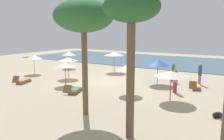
# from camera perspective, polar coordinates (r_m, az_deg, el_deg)

# --- Properties ---
(ground_plane) EXTENTS (60.00, 60.00, 0.00)m
(ground_plane) POSITION_cam_1_polar(r_m,az_deg,el_deg) (20.70, -1.09, -3.13)
(ground_plane) COLOR #BCAD8E
(ocean_water) EXTENTS (48.00, 16.00, 0.06)m
(ocean_water) POSITION_cam_1_polar(r_m,az_deg,el_deg) (36.05, 13.31, 2.23)
(ocean_water) COLOR #476B7F
(ocean_water) RESTS_ON ground_plane
(umbrella_0) EXTENTS (2.28, 2.28, 2.06)m
(umbrella_0) POSITION_cam_1_polar(r_m,az_deg,el_deg) (15.30, 14.95, -0.92)
(umbrella_0) COLOR brown
(umbrella_0) RESTS_ON ground_plane
(umbrella_1) EXTENTS (1.99, 1.99, 2.08)m
(umbrella_1) POSITION_cam_1_polar(r_m,az_deg,el_deg) (22.62, -11.22, 2.73)
(umbrella_1) COLOR brown
(umbrella_1) RESTS_ON ground_plane
(umbrella_2) EXTENTS (1.79, 1.79, 2.06)m
(umbrella_2) POSITION_cam_1_polar(r_m,az_deg,el_deg) (19.66, -11.94, 1.45)
(umbrella_2) COLOR brown
(umbrella_2) RESTS_ON ground_plane
(umbrella_3) EXTENTS (2.11, 2.11, 2.20)m
(umbrella_3) POSITION_cam_1_polar(r_m,az_deg,el_deg) (20.00, 11.67, 1.87)
(umbrella_3) COLOR olive
(umbrella_3) RESTS_ON ground_plane
(umbrella_4) EXTENTS (1.81, 1.81, 2.14)m
(umbrella_4) POSITION_cam_1_polar(r_m,az_deg,el_deg) (28.84, -11.02, 4.21)
(umbrella_4) COLOR brown
(umbrella_4) RESTS_ON ground_plane
(umbrella_5) EXTENTS (1.82, 1.82, 2.14)m
(umbrella_5) POSITION_cam_1_polar(r_m,az_deg,el_deg) (25.97, -19.43, 3.22)
(umbrella_5) COLOR brown
(umbrella_5) RESTS_ON ground_plane
(umbrella_6) EXTENTS (2.24, 2.24, 2.34)m
(umbrella_6) POSITION_cam_1_polar(r_m,az_deg,el_deg) (25.53, 0.55, 4.21)
(umbrella_6) COLOR brown
(umbrella_6) RESTS_ON ground_plane
(umbrella_7) EXTENTS (1.71, 1.71, 2.24)m
(umbrella_7) POSITION_cam_1_polar(r_m,az_deg,el_deg) (16.65, 3.97, 0.67)
(umbrella_7) COLOR brown
(umbrella_7) RESTS_ON ground_plane
(lounger_0) EXTENTS (0.92, 1.72, 0.74)m
(lounger_0) POSITION_cam_1_polar(r_m,az_deg,el_deg) (19.46, 20.72, -4.09)
(lounger_0) COLOR brown
(lounger_0) RESTS_ON ground_plane
(lounger_1) EXTENTS (1.10, 1.79, 0.69)m
(lounger_1) POSITION_cam_1_polar(r_m,az_deg,el_deg) (17.36, -9.58, -5.23)
(lounger_1) COLOR brown
(lounger_1) RESTS_ON ground_plane
(lounger_2) EXTENTS (1.09, 1.74, 0.74)m
(lounger_2) POSITION_cam_1_polar(r_m,az_deg,el_deg) (21.83, -21.83, -2.69)
(lounger_2) COLOR brown
(lounger_2) RESTS_ON ground_plane
(person_0) EXTENTS (0.36, 0.36, 1.86)m
(person_0) POSITION_cam_1_polar(r_m,az_deg,el_deg) (29.30, -7.08, 2.54)
(person_0) COLOR #2D4C8C
(person_0) RESTS_ON ground_plane
(person_1) EXTENTS (0.48, 0.48, 1.92)m
(person_1) POSITION_cam_1_polar(r_m,az_deg,el_deg) (17.71, 15.90, -2.53)
(person_1) COLOR #BF3338
(person_1) RESTS_ON ground_plane
(person_2) EXTENTS (0.32, 0.32, 1.92)m
(person_2) POSITION_cam_1_polar(r_m,az_deg,el_deg) (21.04, 21.62, -0.87)
(person_2) COLOR #D17299
(person_2) RESTS_ON ground_plane
(person_3) EXTENTS (0.40, 0.40, 1.81)m
(person_3) POSITION_cam_1_polar(r_m,az_deg,el_deg) (21.47, 15.46, -0.52)
(person_3) COLOR #2D4C8C
(person_3) RESTS_ON ground_plane
(palm_1) EXTENTS (2.36, 2.36, 6.29)m
(palm_1) POSITION_cam_1_polar(r_m,az_deg,el_deg) (9.34, 5.01, 14.32)
(palm_1) COLOR brown
(palm_1) RESTS_ON ground_plane
(palm_3) EXTENTS (3.19, 3.19, 6.34)m
(palm_3) POSITION_cam_1_polar(r_m,az_deg,el_deg) (12.15, -7.27, 13.22)
(palm_3) COLOR brown
(palm_3) RESTS_ON ground_plane
(dog) EXTENTS (0.63, 0.66, 0.33)m
(dog) POSITION_cam_1_polar(r_m,az_deg,el_deg) (13.64, 25.47, -10.32)
(dog) COLOR black
(dog) RESTS_ON ground_plane
(surfboard) EXTENTS (2.16, 0.58, 0.07)m
(surfboard) POSITION_cam_1_polar(r_m,az_deg,el_deg) (23.59, 14.35, -1.74)
(surfboard) COLOR silver
(surfboard) RESTS_ON ground_plane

